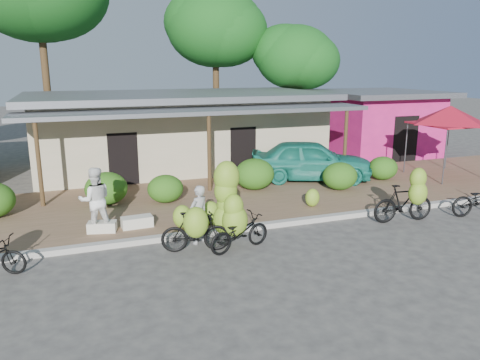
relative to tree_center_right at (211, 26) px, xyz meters
The scene contains 24 objects.
ground 18.21m from the tree_center_right, 101.27° to the right, with size 100.00×100.00×0.00m, color #413E3C.
sidewalk 13.77m from the tree_center_right, 105.91° to the right, with size 60.00×6.00×0.12m, color #896149.
curb 16.37m from the tree_center_right, 102.76° to the right, with size 60.00×0.25×0.15m, color #A8A399.
shop_main 8.24m from the tree_center_right, 120.22° to the right, with size 13.00×8.50×3.35m.
shop_pink 10.41m from the tree_center_right, 38.04° to the right, with size 6.00×6.00×3.25m.
tree_center_right is the anchor object (origin of this frame).
tree_near_right 4.75m from the tree_center_right, 26.57° to the right, with size 4.56×4.39×6.77m.
hedge_1 14.37m from the tree_center_right, 122.21° to the right, with size 1.37×1.23×1.07m, color #244F12.
hedge_2 13.94m from the tree_center_right, 114.03° to the right, with size 1.18×1.06×0.92m, color #244F12.
hedge_3 12.57m from the tree_center_right, 98.99° to the right, with size 1.46×1.31×1.14m, color #244F12.
hedge_4 13.50m from the tree_center_right, 84.45° to the right, with size 1.29×1.16×1.00m, color #244F12.
hedge_5 13.30m from the tree_center_right, 72.27° to the right, with size 1.18×1.06×0.92m, color #244F12.
red_canopy 13.84m from the tree_center_right, 61.23° to the right, with size 3.50×3.50×2.86m.
bike_left 17.65m from the tree_center_right, 108.32° to the right, with size 1.78×1.32×1.35m.
bike_center 17.19m from the tree_center_right, 105.05° to the right, with size 1.85×1.35×2.20m.
bike_right 16.76m from the tree_center_right, 85.74° to the right, with size 1.96×1.25×1.77m.
loose_banana_a 16.27m from the tree_center_right, 110.11° to the right, with size 0.52×0.45×0.66m, color #93B32C.
loose_banana_b 16.02m from the tree_center_right, 107.12° to the right, with size 0.55×0.46×0.68m, color #93B32C.
loose_banana_c 14.95m from the tree_center_right, 93.32° to the right, with size 0.47×0.40×0.59m, color #93B32C.
sack_near 16.33m from the tree_center_right, 115.00° to the right, with size 0.85×0.40×0.30m, color beige.
sack_far 16.77m from the tree_center_right, 118.09° to the right, with size 0.75×0.38×0.28m, color beige.
vendor 16.94m from the tree_center_right, 108.16° to the right, with size 0.57×0.37×1.56m, color gray.
bystander 16.49m from the tree_center_right, 118.62° to the right, with size 0.87×0.68×1.79m, color white.
teal_van 11.88m from the tree_center_right, 85.21° to the right, with size 1.89×4.69×1.60m, color #1C7F6C.
Camera 1 is at (-4.59, -9.65, 4.52)m, focal length 35.00 mm.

